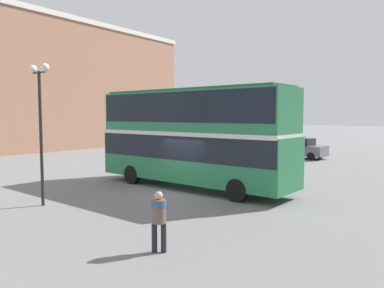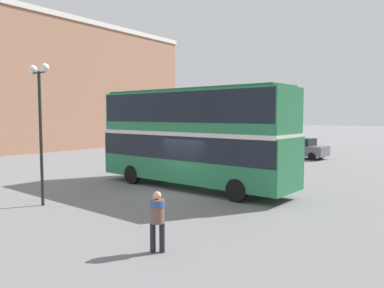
# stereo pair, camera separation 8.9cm
# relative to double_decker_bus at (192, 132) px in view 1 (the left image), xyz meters

# --- Properties ---
(ground_plane) EXTENTS (240.00, 240.00, 0.00)m
(ground_plane) POSITION_rel_double_decker_bus_xyz_m (0.42, -1.30, -2.79)
(ground_plane) COLOR slate
(building_row_left) EXTENTS (11.65, 28.97, 13.74)m
(building_row_left) POSITION_rel_double_decker_bus_xyz_m (-27.50, 11.18, 4.09)
(building_row_left) COLOR #9E7056
(building_row_left) RESTS_ON ground_plane
(double_decker_bus) EXTENTS (10.64, 3.07, 4.89)m
(double_decker_bus) POSITION_rel_double_decker_bus_xyz_m (0.00, 0.00, 0.00)
(double_decker_bus) COLOR #287A4C
(double_decker_bus) RESTS_ON ground_plane
(pedestrian_foreground) EXTENTS (0.56, 0.56, 1.63)m
(pedestrian_foreground) POSITION_rel_double_decker_bus_xyz_m (4.49, -7.58, -1.79)
(pedestrian_foreground) COLOR #232328
(pedestrian_foreground) RESTS_ON ground_plane
(parked_car_kerb_far) EXTENTS (4.10, 2.25, 1.69)m
(parked_car_kerb_far) POSITION_rel_double_decker_bus_xyz_m (-0.20, 15.81, -1.95)
(parked_car_kerb_far) COLOR slate
(parked_car_kerb_far) RESTS_ON ground_plane
(street_lamp_twin_globe) EXTENTS (1.17, 0.33, 5.62)m
(street_lamp_twin_globe) POSITION_rel_double_decker_bus_xyz_m (-2.68, -6.48, 1.23)
(street_lamp_twin_globe) COLOR black
(street_lamp_twin_globe) RESTS_ON ground_plane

